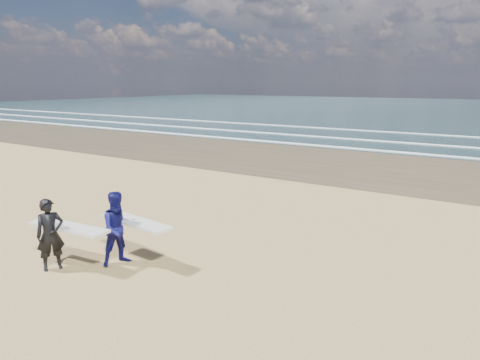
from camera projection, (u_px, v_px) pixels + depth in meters
The scene contains 2 objects.
surfer_near at pixel (53, 233), 10.06m from camera, with size 2.24×1.10×1.73m.
surfer_far at pixel (120, 228), 10.35m from camera, with size 2.24×1.26×1.82m.
Camera 1 is at (8.58, -5.08, 4.36)m, focal length 32.00 mm.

